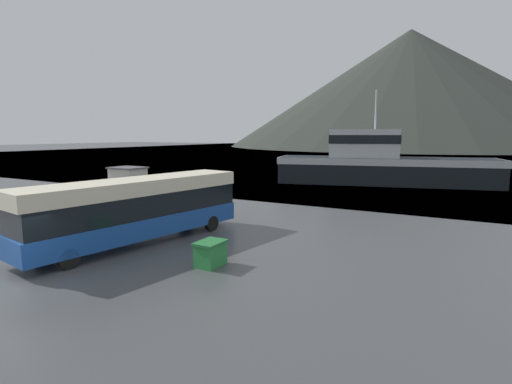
% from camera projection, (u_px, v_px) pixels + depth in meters
% --- Properties ---
extents(ground_plane, '(400.00, 400.00, 0.00)m').
position_uv_depth(ground_plane, '(26.00, 284.00, 15.26)').
color(ground_plane, '#424447').
extents(water_surface, '(240.00, 240.00, 0.00)m').
position_uv_depth(water_surface, '(429.00, 151.00, 137.09)').
color(water_surface, slate).
rests_on(water_surface, ground).
extents(hill_backdrop, '(165.00, 165.00, 52.95)m').
position_uv_depth(hill_backdrop, '(408.00, 89.00, 185.04)').
color(hill_backdrop, '#2D332D').
rests_on(hill_backdrop, ground).
extents(tour_bus, '(4.46, 12.60, 3.38)m').
position_uv_depth(tour_bus, '(137.00, 207.00, 20.71)').
color(tour_bus, '#194799').
rests_on(tour_bus, ground).
extents(delivery_van, '(3.08, 6.06, 2.40)m').
position_uv_depth(delivery_van, '(97.00, 204.00, 25.19)').
color(delivery_van, '#2D2D33').
rests_on(delivery_van, ground).
extents(fishing_boat, '(24.56, 11.30, 10.56)m').
position_uv_depth(fishing_boat, '(380.00, 164.00, 45.52)').
color(fishing_boat, black).
rests_on(fishing_boat, water_surface).
extents(storage_bin, '(1.01, 1.38, 1.09)m').
position_uv_depth(storage_bin, '(210.00, 253.00, 17.26)').
color(storage_bin, '#287F3D').
rests_on(storage_bin, ground).
extents(dock_kiosk, '(2.99, 2.41, 2.71)m').
position_uv_depth(dock_kiosk, '(128.00, 182.00, 36.22)').
color(dock_kiosk, beige).
rests_on(dock_kiosk, ground).
extents(small_boat, '(6.54, 6.38, 1.03)m').
position_uv_depth(small_boat, '(421.00, 174.00, 51.34)').
color(small_boat, '#1E5138').
rests_on(small_boat, water_surface).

